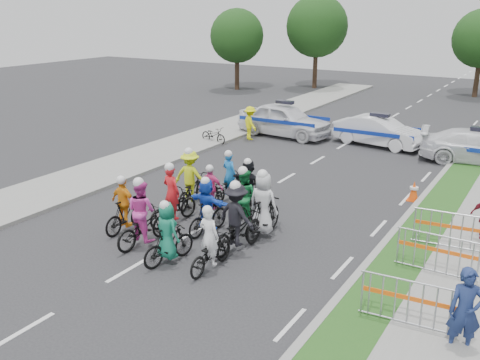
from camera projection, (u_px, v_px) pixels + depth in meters
The scene contains 29 objects.
ground at pixel (126, 271), 13.48m from camera, with size 90.00×90.00×0.00m, color #28282B.
curb_right at pixel (385, 242), 14.99m from camera, with size 0.20×60.00×0.12m, color gray.
grass_strip at pixel (411, 248), 14.65m from camera, with size 1.20×60.00×0.11m, color #1D4E19.
sidewalk_left at pixel (90, 177), 20.74m from camera, with size 3.00×60.00×0.13m, color gray.
rider_0 at pixel (210, 249), 13.37m from camera, with size 0.61×1.73×1.76m.
rider_1 at pixel (168, 239), 13.71m from camera, with size 0.81×1.72×1.75m.
rider_2 at pixel (143, 220), 14.76m from camera, with size 0.89×2.01×2.00m.
rider_3 at pixel (125, 210), 15.65m from camera, with size 0.89×1.68×1.76m.
rider_4 at pixel (237, 224), 14.41m from camera, with size 1.21×2.07×2.02m.
rider_5 at pixel (207, 210), 15.48m from camera, with size 1.44×1.72×1.77m.
rider_6 at pixel (173, 203), 16.27m from camera, with size 0.91×1.99×1.96m.
rider_7 at pixel (263, 211), 15.26m from camera, with size 0.87×1.96×2.05m.
rider_8 at pixel (244, 205), 15.90m from camera, with size 0.84×1.94×1.95m.
rider_9 at pixel (212, 195), 17.01m from camera, with size 0.88×1.63×1.67m.
rider_10 at pixel (191, 183), 17.74m from camera, with size 1.21×2.06×2.01m.
rider_11 at pixel (249, 187), 17.45m from camera, with size 1.41×1.68×1.74m.
rider_12 at pixel (230, 184), 18.27m from camera, with size 0.95×1.84×1.79m.
police_car_0 at pixel (284, 120), 27.36m from camera, with size 1.98×4.91×1.67m, color white.
police_car_1 at pixel (379, 131), 25.46m from camera, with size 1.50×4.30×1.42m, color white.
police_car_2 at pixel (480, 147), 22.57m from camera, with size 1.96×4.82×1.40m, color white.
spectator_0 at pixel (465, 311), 10.06m from camera, with size 0.64×0.42×1.76m, color navy.
marshal_hiviz at pixel (250, 123), 26.62m from camera, with size 1.08×0.62×1.67m, color #E8E90C.
barrier_0 at pixel (408, 305), 10.89m from camera, with size 2.00×0.50×1.12m, color #A5A8AD, non-canonical shape.
barrier_1 at pixel (437, 256), 13.04m from camera, with size 2.00×0.50×1.12m, color #A5A8AD, non-canonical shape.
barrier_2 at pixel (451, 232), 14.42m from camera, with size 2.00×0.50×1.12m, color #A5A8AD, non-canonical shape.
cone_0 at pixel (414, 191), 18.29m from camera, with size 0.40×0.40×0.70m.
parked_bike at pixel (214, 135), 26.05m from camera, with size 0.53×1.52×0.80m, color black.
tree_0 at pixel (237, 36), 41.86m from camera, with size 4.20×4.20×6.30m.
tree_3 at pixel (317, 26), 42.41m from camera, with size 4.90×4.90×7.35m.
Camera 1 is at (8.76, -8.85, 6.34)m, focal length 40.00 mm.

